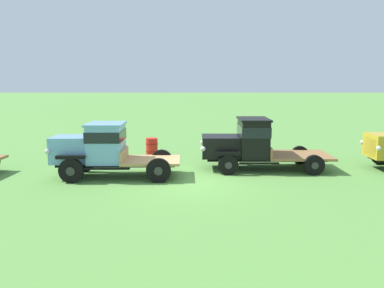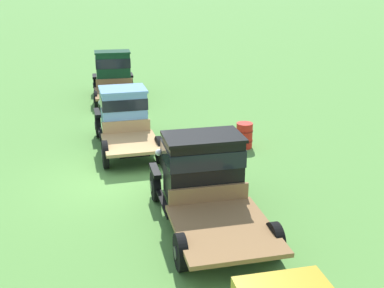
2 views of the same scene
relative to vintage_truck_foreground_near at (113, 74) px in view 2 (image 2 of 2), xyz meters
name	(u,v)px [view 2 (image 2 of 2)]	position (x,y,z in m)	size (l,w,h in m)	color
ground_plane	(119,180)	(10.45, -0.79, -1.15)	(240.00, 240.00, 0.00)	#5B9342
vintage_truck_foreground_near	(113,74)	(0.00, 0.00, 0.00)	(5.12, 2.18, 2.29)	black
vintage_truck_second_in_line	(123,113)	(7.15, -0.26, -0.03)	(4.90, 2.00, 2.08)	black
vintage_truck_midrow_center	(202,173)	(12.98, 1.08, -0.07)	(5.37, 2.37, 2.13)	black
oil_drum_beside_row	(244,135)	(8.61, 3.80, -0.71)	(0.60, 0.60, 0.89)	red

